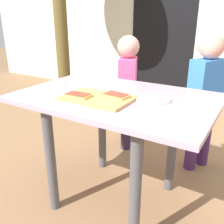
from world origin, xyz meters
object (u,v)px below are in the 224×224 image
plate_white_right (153,99)px  child_right (205,94)px  pizza_slice_near_left (78,95)px  plate_white_left (88,89)px  cutting_board (97,98)px  pizza_slice_far_right (116,95)px  dining_table (115,114)px  child_left (128,85)px

plate_white_right → child_right: child_right is taller
pizza_slice_near_left → plate_white_left: bearing=110.4°
cutting_board → pizza_slice_near_left: (-0.09, -0.05, 0.02)m
cutting_board → pizza_slice_far_right: bearing=30.8°
pizza_slice_far_right → child_right: size_ratio=0.14×
plate_white_left → dining_table: bearing=-1.9°
dining_table → child_right: size_ratio=1.08×
pizza_slice_far_right → dining_table: bearing=123.3°
plate_white_left → child_left: bearing=97.0°
dining_table → child_right: (0.37, 0.67, 0.01)m
cutting_board → plate_white_left: size_ratio=1.95×
child_left → pizza_slice_near_left: bearing=-80.1°
child_right → plate_white_right: bearing=-103.0°
plate_white_left → child_left: child_left is taller
cutting_board → plate_white_left: (-0.16, 0.13, -0.00)m
pizza_slice_far_right → child_left: (-0.33, 0.77, -0.16)m
dining_table → pizza_slice_far_right: size_ratio=7.50×
cutting_board → plate_white_right: cutting_board is taller
plate_white_left → plate_white_right: same height
dining_table → child_right: bearing=61.3°
dining_table → child_left: bearing=112.1°
plate_white_left → pizza_slice_near_left: bearing=-69.6°
child_right → child_left: bearing=177.6°
plate_white_left → child_right: 0.88m
dining_table → child_left: 0.76m
child_right → dining_table: bearing=-118.7°
pizza_slice_far_right → child_right: bearing=66.3°
cutting_board → pizza_slice_near_left: size_ratio=2.62×
pizza_slice_far_right → plate_white_right: 0.20m
dining_table → pizza_slice_near_left: 0.26m
cutting_board → pizza_slice_far_right: (0.09, 0.05, 0.02)m
cutting_board → plate_white_right: 0.30m
plate_white_left → plate_white_right: size_ratio=1.00×
pizza_slice_near_left → plate_white_right: (0.35, 0.20, -0.02)m
pizza_slice_far_right → plate_white_left: bearing=163.1°
dining_table → child_left: size_ratio=1.12×
pizza_slice_near_left → child_right: bearing=59.2°
dining_table → plate_white_left: plate_white_left is taller
dining_table → child_right: 0.77m
dining_table → pizza_slice_far_right: 0.16m
dining_table → cutting_board: size_ratio=2.97×
child_left → cutting_board: bearing=-73.5°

